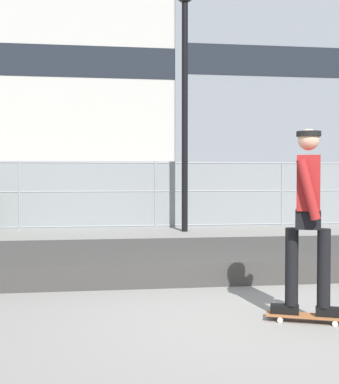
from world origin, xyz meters
name	(u,v)px	position (x,y,z in m)	size (l,w,h in m)	color
ground_plane	(264,322)	(0.00, 0.00, 0.00)	(120.00, 120.00, 0.00)	gray
gravel_berm	(202,258)	(0.00, 3.06, 0.16)	(16.31, 2.79, 0.32)	#3D3A38
skateboard	(307,316)	(0.42, -0.06, 0.06)	(0.82, 0.49, 0.07)	#9E5B33
skater	(308,209)	(0.42, -0.06, 1.13)	(0.70, 0.62, 1.85)	black
chain_fence	(155,194)	(0.00, 9.61, 0.93)	(22.16, 0.06, 1.85)	gray
street_lamp	(185,79)	(0.64, 8.50, 3.94)	(0.44, 0.44, 6.26)	black
parked_car_near	(40,194)	(-3.48, 13.10, 0.84)	(4.46, 2.06, 1.66)	black
parked_car_mid	(227,193)	(2.91, 13.03, 0.84)	(4.43, 2.01, 1.66)	#474C54
library_building	(42,99)	(-6.48, 44.99, 8.45)	(25.22, 14.59, 16.90)	#B2AFA8
office_block	(266,98)	(14.57, 44.06, 8.83)	(19.54, 13.03, 17.66)	slate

